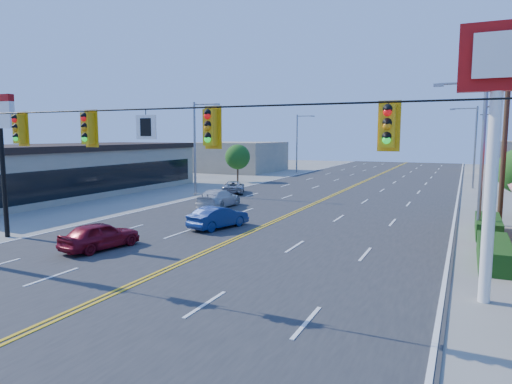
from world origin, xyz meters
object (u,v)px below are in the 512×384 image
at_px(car_white, 218,199).
at_px(car_magenta, 100,237).
at_px(kfc_pylon, 496,107).
at_px(car_blue, 218,218).
at_px(car_silver, 233,188).
at_px(pizza_hut_sign, 1,136).
at_px(signal_span, 114,145).

bearing_deg(car_white, car_magenta, 91.93).
height_order(kfc_pylon, car_blue, kfc_pylon).
bearing_deg(car_blue, car_magenta, 84.13).
bearing_deg(car_silver, car_white, 85.88).
relative_size(pizza_hut_sign, car_white, 1.52).
bearing_deg(signal_span, pizza_hut_sign, 159.81).
relative_size(kfc_pylon, car_magenta, 2.30).
distance_m(signal_span, car_silver, 26.09).
xyz_separation_m(car_magenta, car_blue, (2.54, 6.40, -0.02)).
height_order(car_white, car_silver, car_white).
bearing_deg(car_silver, car_magenta, 76.60).
relative_size(signal_span, car_blue, 6.55).
distance_m(signal_span, car_magenta, 7.34).
relative_size(signal_span, car_white, 5.40).
distance_m(signal_span, pizza_hut_sign, 11.60).
xyz_separation_m(car_white, car_silver, (-2.75, 7.56, -0.10)).
height_order(signal_span, pizza_hut_sign, signal_span).
xyz_separation_m(kfc_pylon, car_white, (-16.74, 12.76, -5.39)).
distance_m(car_white, car_silver, 8.05).
relative_size(signal_span, kfc_pylon, 2.86).
bearing_deg(car_magenta, car_blue, -100.78).
distance_m(pizza_hut_sign, car_blue, 11.82).
bearing_deg(car_magenta, signal_span, 150.00).
xyz_separation_m(car_blue, car_silver, (-6.38, 14.01, -0.06)).
bearing_deg(pizza_hut_sign, car_magenta, -0.81).
xyz_separation_m(signal_span, car_silver, (-8.37, 24.32, -4.33)).
distance_m(kfc_pylon, car_magenta, 16.56).
distance_m(kfc_pylon, car_silver, 28.69).
height_order(signal_span, car_blue, signal_span).
bearing_deg(car_magenta, car_white, -74.29).
height_order(pizza_hut_sign, car_magenta, pizza_hut_sign).
relative_size(kfc_pylon, car_white, 1.89).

